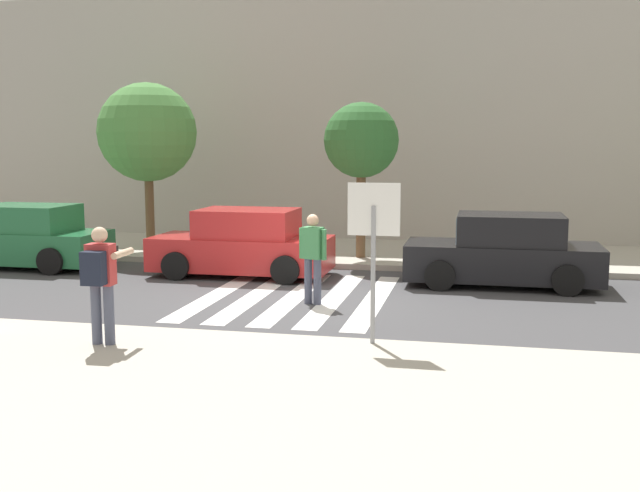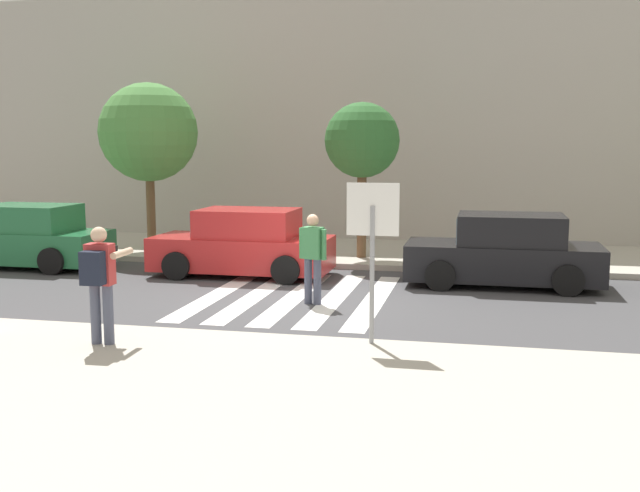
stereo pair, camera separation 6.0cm
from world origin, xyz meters
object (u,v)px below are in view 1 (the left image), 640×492
at_px(parked_car_black, 504,252).
at_px(street_tree_center, 361,141).
at_px(pedestrian_crossing, 313,254).
at_px(parked_car_red, 243,245).
at_px(stop_sign, 374,228).
at_px(parked_car_green, 24,238).
at_px(photographer_with_backpack, 100,275).
at_px(street_tree_west, 147,133).

distance_m(parked_car_black, street_tree_center, 4.88).
relative_size(pedestrian_crossing, parked_car_red, 0.42).
xyz_separation_m(stop_sign, street_tree_center, (-1.48, 8.16, 1.24)).
height_order(parked_car_green, street_tree_center, street_tree_center).
bearing_deg(photographer_with_backpack, parked_car_red, 89.95).
height_order(stop_sign, photographer_with_backpack, stop_sign).
distance_m(stop_sign, parked_car_black, 6.17).
bearing_deg(street_tree_west, parked_car_black, -15.45).
height_order(photographer_with_backpack, parked_car_black, photographer_with_backpack).
height_order(parked_car_red, street_tree_center, street_tree_center).
bearing_deg(parked_car_black, pedestrian_crossing, -143.56).
distance_m(photographer_with_backpack, parked_car_green, 8.72).
distance_m(parked_car_red, street_tree_west, 5.07).
bearing_deg(photographer_with_backpack, parked_car_green, 130.42).
bearing_deg(street_tree_center, parked_car_red, -133.95).
bearing_deg(parked_car_black, photographer_with_backpack, -131.51).
xyz_separation_m(pedestrian_crossing, parked_car_green, (-7.90, 2.67, -0.25)).
xyz_separation_m(parked_car_green, parked_car_red, (5.65, 0.00, 0.00)).
xyz_separation_m(street_tree_west, street_tree_center, (5.86, -0.15, -0.23)).
bearing_deg(stop_sign, parked_car_red, 123.84).
bearing_deg(parked_car_red, parked_car_green, -180.00).
relative_size(photographer_with_backpack, parked_car_green, 0.42).
xyz_separation_m(photographer_with_backpack, street_tree_west, (-3.50, 9.22, 2.15)).
bearing_deg(parked_car_green, photographer_with_backpack, -49.58).
xyz_separation_m(photographer_with_backpack, street_tree_center, (2.36, 9.07, 1.92)).
xyz_separation_m(stop_sign, parked_car_green, (-9.49, 5.72, -1.12)).
height_order(pedestrian_crossing, parked_car_green, pedestrian_crossing).
xyz_separation_m(stop_sign, parked_car_black, (2.03, 5.72, -1.12)).
relative_size(parked_car_black, street_tree_west, 0.91).
xyz_separation_m(photographer_with_backpack, parked_car_green, (-5.65, 6.63, -0.44)).
height_order(parked_car_green, parked_car_black, same).
height_order(parked_car_green, street_tree_west, street_tree_west).
bearing_deg(pedestrian_crossing, photographer_with_backpack, -119.63).
height_order(photographer_with_backpack, street_tree_west, street_tree_west).
relative_size(parked_car_red, street_tree_west, 0.91).
relative_size(parked_car_red, parked_car_black, 1.00).
distance_m(parked_car_black, street_tree_west, 10.06).
xyz_separation_m(photographer_with_backpack, parked_car_red, (0.01, 6.63, -0.44)).
xyz_separation_m(parked_car_red, street_tree_west, (-3.51, 2.59, 2.60)).
distance_m(parked_car_green, parked_car_red, 5.65).
bearing_deg(photographer_with_backpack, pedestrian_crossing, 60.37).
xyz_separation_m(stop_sign, photographer_with_backpack, (-3.84, -0.91, -0.68)).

